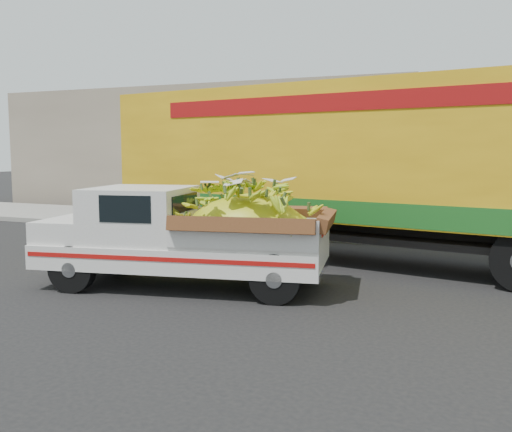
% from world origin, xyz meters
% --- Properties ---
extents(ground, '(100.00, 100.00, 0.00)m').
position_xyz_m(ground, '(0.00, 0.00, 0.00)').
color(ground, black).
rests_on(ground, ground).
extents(curb, '(60.00, 0.25, 0.15)m').
position_xyz_m(curb, '(0.00, 6.32, 0.07)').
color(curb, gray).
rests_on(curb, ground).
extents(sidewalk, '(60.00, 4.00, 0.14)m').
position_xyz_m(sidewalk, '(0.00, 8.42, 0.07)').
color(sidewalk, gray).
rests_on(sidewalk, ground).
extents(building_left, '(18.00, 6.00, 5.00)m').
position_xyz_m(building_left, '(-8.00, 14.32, 2.50)').
color(building_left, gray).
rests_on(building_left, ground).
extents(pickup_truck, '(5.27, 2.74, 1.76)m').
position_xyz_m(pickup_truck, '(-1.09, 0.39, 0.95)').
color(pickup_truck, black).
rests_on(pickup_truck, ground).
extents(semi_trailer, '(12.08, 4.54, 3.80)m').
position_xyz_m(semi_trailer, '(0.83, 3.87, 2.12)').
color(semi_trailer, black).
rests_on(semi_trailer, ground).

